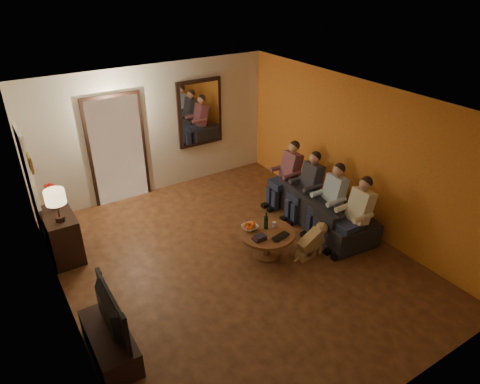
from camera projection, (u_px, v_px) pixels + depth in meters
floor at (234, 261)px, 6.92m from camera, size 5.00×6.00×0.01m
ceiling at (233, 104)px, 5.68m from camera, size 5.00×6.00×0.01m
back_wall at (155, 131)px, 8.53m from camera, size 5.00×0.02×2.60m
front_wall at (399, 316)px, 4.07m from camera, size 5.00×0.02×2.60m
left_wall at (56, 243)px, 5.12m from camera, size 0.02×6.00×2.60m
right_wall at (355, 154)px, 7.48m from camera, size 0.02×6.00×2.60m
orange_accent at (355, 154)px, 7.47m from camera, size 0.01×6.00×2.60m
kitchen_doorway at (118, 151)px, 8.25m from camera, size 1.00×0.06×2.10m
door_trim at (118, 151)px, 8.25m from camera, size 1.12×0.04×2.22m
fridge_glimpse at (131, 155)px, 8.45m from camera, size 0.45×0.03×1.70m
mirror_frame at (200, 113)px, 8.87m from camera, size 1.00×0.05×1.40m
mirror_glass at (201, 113)px, 8.85m from camera, size 0.86×0.02×1.26m
white_door at (32, 188)px, 6.98m from camera, size 0.06×0.85×2.04m
framed_art at (30, 163)px, 5.84m from camera, size 0.03×0.28×0.24m
art_canvas at (31, 163)px, 5.84m from camera, size 0.01×0.22×0.18m
dresser at (62, 235)px, 6.87m from camera, size 0.45×0.88×0.78m
table_lamp at (57, 206)px, 6.40m from camera, size 0.30×0.30×0.54m
flower_vase at (52, 197)px, 6.75m from camera, size 0.14×0.14×0.44m
tv_stand at (110, 343)px, 5.20m from camera, size 0.45×1.10×0.37m
tv at (104, 314)px, 4.98m from camera, size 1.01×0.13×0.58m
sofa at (322, 206)px, 7.81m from camera, size 2.32×1.12×0.65m
person_a at (356, 217)px, 6.97m from camera, size 0.60×0.40×1.20m
person_b at (331, 202)px, 7.41m from camera, size 0.60×0.40×1.20m
person_c at (308, 188)px, 7.86m from camera, size 0.60×0.40×1.20m
person_d at (288, 176)px, 8.30m from camera, size 0.60×0.40×1.20m
dog at (311, 241)px, 6.93m from camera, size 0.58×0.28×0.56m
coffee_table at (266, 244)px, 6.96m from camera, size 1.03×1.03×0.45m
bowl at (250, 227)px, 6.92m from camera, size 0.26×0.26×0.06m
oranges at (250, 224)px, 6.88m from camera, size 0.20×0.20×0.08m
wine_bottle at (266, 220)px, 6.88m from camera, size 0.07×0.07×0.31m
wine_glass at (274, 225)px, 6.95m from camera, size 0.06×0.06×0.10m
book_stack at (259, 237)px, 6.66m from camera, size 0.20×0.15×0.07m
laptop at (283, 238)px, 6.69m from camera, size 0.36×0.27×0.03m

